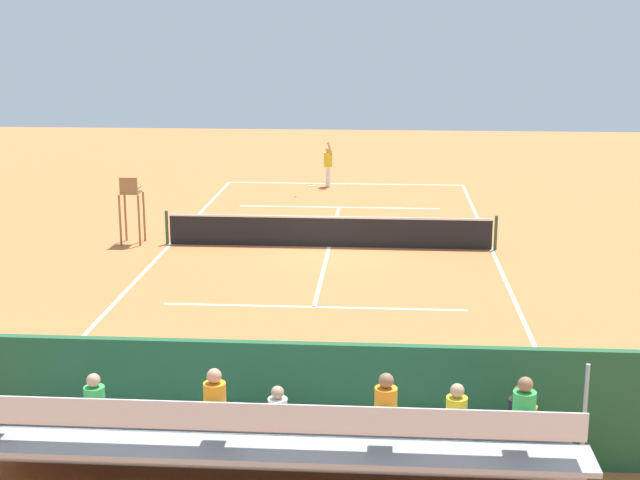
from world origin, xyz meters
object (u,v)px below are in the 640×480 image
umpire_chair (131,203)px  equipment_bag (377,435)px  courtside_bench (471,414)px  tennis_ball_near (296,196)px  tennis_net (329,231)px  bleacher_stand (274,442)px  tennis_player (328,163)px  tennis_racket (313,186)px

umpire_chair → equipment_bag: (-7.83, 13.38, -1.13)m
umpire_chair → courtside_bench: (-9.38, 13.25, -0.76)m
courtside_bench → equipment_bag: courtside_bench is taller
equipment_bag → tennis_ball_near: size_ratio=13.64×
tennis_net → tennis_ball_near: tennis_net is taller
bleacher_stand → umpire_chair: bearing=-67.6°
tennis_player → tennis_racket: tennis_player is taller
tennis_player → tennis_net: bearing=93.8°
bleacher_stand → tennis_ball_near: bleacher_stand is taller
bleacher_stand → tennis_player: size_ratio=4.70×
bleacher_stand → courtside_bench: 3.72m
courtside_bench → tennis_player: bearing=-80.7°
bleacher_stand → courtside_bench: bleacher_stand is taller
courtside_bench → tennis_player: tennis_player is taller
umpire_chair → equipment_bag: 15.55m
equipment_bag → tennis_racket: size_ratio=1.54×
tennis_player → tennis_ball_near: (1.12, 2.36, -0.98)m
courtside_bench → tennis_net: bearing=-76.5°
bleacher_stand → umpire_chair: bleacher_stand is taller
tennis_racket → bleacher_stand: bearing=93.3°
umpire_chair → bleacher_stand: bearing=112.4°
umpire_chair → tennis_ball_near: bearing=-119.0°
tennis_player → tennis_ball_near: size_ratio=29.18×
tennis_player → tennis_ball_near: 2.79m
equipment_bag → tennis_player: (2.31, -23.66, 0.84)m
equipment_bag → tennis_racket: bearing=-82.9°
umpire_chair → tennis_racket: bearing=-115.0°
umpire_chair → tennis_player: 11.67m
umpire_chair → equipment_bag: bearing=120.3°
tennis_ball_near → courtside_bench: bearing=103.2°
equipment_bag → tennis_ball_near: 21.57m
tennis_player → equipment_bag: bearing=95.6°
tennis_net → bleacher_stand: bearing=90.6°
bleacher_stand → tennis_player: bleacher_stand is taller
courtside_bench → tennis_racket: bearing=-79.2°
equipment_bag → bleacher_stand: bearing=53.3°
umpire_chair → tennis_net: bearing=-179.8°
tennis_net → bleacher_stand: 15.40m
umpire_chair → tennis_racket: 11.57m
tennis_net → courtside_bench: (-3.18, 13.27, 0.06)m
tennis_racket → tennis_net: bearing=97.3°
tennis_net → bleacher_stand: bleacher_stand is taller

